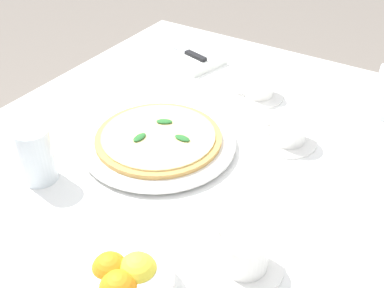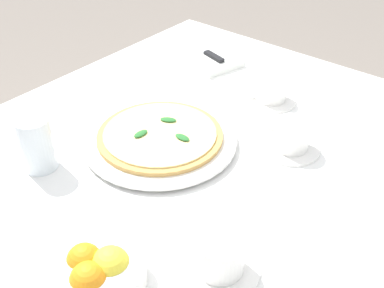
# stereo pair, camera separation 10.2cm
# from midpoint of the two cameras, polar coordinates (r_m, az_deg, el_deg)

# --- Properties ---
(dining_table) EXTENTS (1.13, 1.13, 0.72)m
(dining_table) POSITION_cam_midpoint_polar(r_m,az_deg,el_deg) (1.10, 1.13, -6.90)
(dining_table) COLOR white
(dining_table) RESTS_ON ground_plane
(pizza_plate) EXTENTS (0.34, 0.34, 0.02)m
(pizza_plate) POSITION_cam_midpoint_polar(r_m,az_deg,el_deg) (1.05, -6.76, 0.11)
(pizza_plate) COLOR white
(pizza_plate) RESTS_ON dining_table
(pizza) EXTENTS (0.27, 0.27, 0.02)m
(pizza) POSITION_cam_midpoint_polar(r_m,az_deg,el_deg) (1.04, -6.81, 0.73)
(pizza) COLOR tan
(pizza) RESTS_ON pizza_plate
(coffee_cup_far_right) EXTENTS (0.13, 0.13, 0.07)m
(coffee_cup_far_right) POSITION_cam_midpoint_polar(r_m,az_deg,el_deg) (1.06, 8.63, 1.54)
(coffee_cup_far_right) COLOR white
(coffee_cup_far_right) RESTS_ON dining_table
(coffee_cup_near_right) EXTENTS (0.13, 0.13, 0.07)m
(coffee_cup_near_right) POSITION_cam_midpoint_polar(r_m,az_deg,el_deg) (0.78, 2.45, -13.05)
(coffee_cup_near_right) COLOR white
(coffee_cup_near_right) RESTS_ON dining_table
(coffee_cup_far_left) EXTENTS (0.13, 0.13, 0.06)m
(coffee_cup_far_left) POSITION_cam_midpoint_polar(r_m,az_deg,el_deg) (1.22, 5.52, 6.70)
(coffee_cup_far_left) COLOR white
(coffee_cup_far_left) RESTS_ON dining_table
(water_glass_back_corner) EXTENTS (0.07, 0.07, 0.12)m
(water_glass_back_corner) POSITION_cam_midpoint_polar(r_m,az_deg,el_deg) (1.00, -20.76, -1.73)
(water_glass_back_corner) COLOR white
(water_glass_back_corner) RESTS_ON dining_table
(napkin_folded) EXTENTS (0.25, 0.18, 0.02)m
(napkin_folded) POSITION_cam_midpoint_polar(r_m,az_deg,el_deg) (1.43, -2.96, 10.41)
(napkin_folded) COLOR white
(napkin_folded) RESTS_ON dining_table
(dinner_knife) EXTENTS (0.19, 0.07, 0.01)m
(dinner_knife) POSITION_cam_midpoint_polar(r_m,az_deg,el_deg) (1.42, -3.05, 10.95)
(dinner_knife) COLOR silver
(dinner_knife) RESTS_ON napkin_folded
(citrus_bowl) EXTENTS (0.15, 0.15, 0.07)m
(citrus_bowl) POSITION_cam_midpoint_polar(r_m,az_deg,el_deg) (0.77, -11.94, -15.66)
(citrus_bowl) COLOR white
(citrus_bowl) RESTS_ON dining_table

